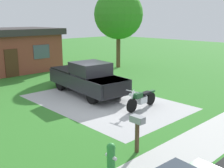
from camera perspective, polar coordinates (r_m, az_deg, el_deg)
name	(u,v)px	position (r m, az deg, el deg)	size (l,w,h in m)	color
ground_plane	(104,102)	(14.34, -1.72, -3.77)	(80.00, 80.00, 0.00)	#347C2A
driveway_pad	(104,102)	(14.34, -1.72, -3.76)	(5.47, 8.40, 0.01)	#B4B4B4
sidewalk_strip	(211,137)	(10.91, 20.18, -10.39)	(36.00, 1.80, 0.01)	beige
motorcycle	(141,99)	(13.25, 6.23, -3.18)	(2.21, 0.70, 1.09)	black
pickup_truck	(86,78)	(15.75, -5.43, 1.36)	(2.55, 5.79, 1.90)	black
fire_hydrant	(111,157)	(8.01, -0.20, -15.21)	(0.32, 0.40, 0.87)	#2D8C38
mailbox	(137,124)	(8.82, 5.36, -8.47)	(0.26, 0.48, 1.26)	#4C3823
shade_tree	(118,15)	(24.14, 1.38, 14.41)	(4.25, 4.25, 6.75)	brown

